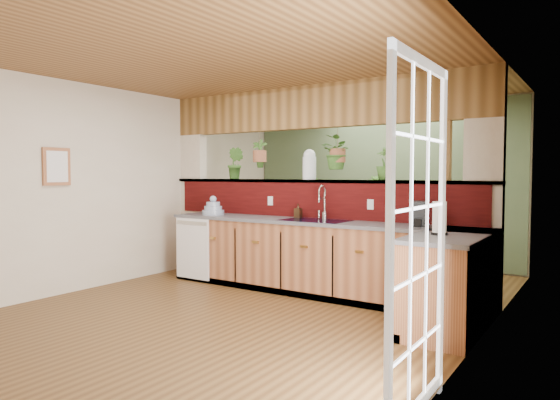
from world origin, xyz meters
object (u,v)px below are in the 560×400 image
Objects in this scene: shelving_console at (346,232)px; paper_towel at (439,219)px; dish_stack at (213,209)px; soap_dispenser at (298,211)px; glass_jar at (309,164)px; faucet at (323,201)px; coffee_maker at (419,215)px.

paper_towel is at bearing -40.94° from shelving_console.
dish_stack reaches higher than soap_dispenser.
soap_dispenser is 0.55× the size of paper_towel.
glass_jar reaches higher than shelving_console.
glass_jar reaches higher than paper_towel.
faucet is 0.39m from soap_dispenser.
faucet is 0.28× the size of shelving_console.
paper_towel is (2.01, -0.76, 0.06)m from soap_dispenser.
coffee_maker is 0.18× the size of shelving_console.
soap_dispenser is 2.15m from paper_towel.
faucet is 2.32m from shelving_console.
faucet is 1.25m from coffee_maker.
coffee_maker is at bearing -5.64° from faucet.
shelving_console is (-0.71, 2.12, -0.63)m from faucet.
shelving_console is (0.89, 2.33, -0.48)m from dish_stack.
soap_dispenser is at bearing 158.68° from coffee_maker.
faucet is at bearing -61.75° from shelving_console.
paper_towel reaches higher than soap_dispenser.
paper_towel is (1.64, -0.75, -0.08)m from faucet.
coffee_maker is 0.82× the size of paper_towel.
faucet reaches higher than dish_stack.
dish_stack is 0.77× the size of glass_jar.
paper_towel is 0.22× the size of shelving_console.
faucet is 0.60m from glass_jar.
soap_dispenser is at bearing 159.15° from paper_towel.
dish_stack is 1.25m from soap_dispenser.
faucet reaches higher than coffee_maker.
dish_stack is at bearing -101.11° from shelving_console.
glass_jar is (-0.32, 0.22, 0.46)m from faucet.
faucet is 1.08× the size of glass_jar.
coffee_maker is (2.84, 0.10, 0.04)m from dish_stack.
faucet is 2.34× the size of soap_dispenser.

